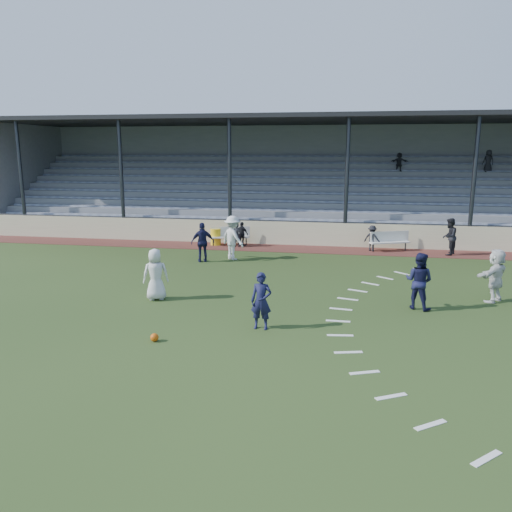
{
  "coord_description": "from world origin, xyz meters",
  "views": [
    {
      "loc": [
        2.88,
        -13.9,
        4.86
      ],
      "look_at": [
        0.0,
        2.5,
        1.3
      ],
      "focal_mm": 35.0,
      "sensor_mm": 36.0,
      "label": 1
    }
  ],
  "objects": [
    {
      "name": "ground",
      "position": [
        0.0,
        0.0,
        0.0
      ],
      "size": [
        90.0,
        90.0,
        0.0
      ],
      "primitive_type": "plane",
      "color": "#273B18",
      "rests_on": "ground"
    },
    {
      "name": "cinder_track",
      "position": [
        0.0,
        10.5,
        0.01
      ],
      "size": [
        34.0,
        2.0,
        0.02
      ],
      "primitive_type": "cube",
      "color": "#532621",
      "rests_on": "ground"
    },
    {
      "name": "retaining_wall",
      "position": [
        0.0,
        11.55,
        0.6
      ],
      "size": [
        34.0,
        0.18,
        1.2
      ],
      "primitive_type": "cube",
      "color": "beige",
      "rests_on": "ground"
    },
    {
      "name": "bench_left",
      "position": [
        -2.83,
        10.88,
        0.58
      ],
      "size": [
        2.04,
        0.94,
        0.95
      ],
      "rotation": [
        0.0,
        0.0,
        0.25
      ],
      "color": "silver",
      "rests_on": "cinder_track"
    },
    {
      "name": "bench_right",
      "position": [
        5.16,
        10.77,
        0.58
      ],
      "size": [
        2.0,
        1.2,
        0.95
      ],
      "rotation": [
        0.0,
        0.0,
        0.39
      ],
      "color": "silver",
      "rests_on": "cinder_track"
    },
    {
      "name": "trash_bin",
      "position": [
        -3.58,
        10.79,
        0.44
      ],
      "size": [
        0.53,
        0.53,
        0.84
      ],
      "primitive_type": "cylinder",
      "color": "yellow",
      "rests_on": "cinder_track"
    },
    {
      "name": "football",
      "position": [
        -1.81,
        -2.39,
        0.11
      ],
      "size": [
        0.22,
        0.22,
        0.22
      ],
      "primitive_type": "sphere",
      "color": "#C44F0B",
      "rests_on": "ground"
    },
    {
      "name": "player_white_lead",
      "position": [
        -3.11,
        1.14,
        0.85
      ],
      "size": [
        0.98,
        0.83,
        1.71
      ],
      "primitive_type": "imported",
      "rotation": [
        0.0,
        0.0,
        3.55
      ],
      "color": "silver",
      "rests_on": "ground"
    },
    {
      "name": "player_navy_lead",
      "position": [
        0.76,
        -0.98,
        0.8
      ],
      "size": [
        0.6,
        0.41,
        1.59
      ],
      "primitive_type": "imported",
      "rotation": [
        0.0,
        0.0,
        -0.05
      ],
      "color": "#151639",
      "rests_on": "ground"
    },
    {
      "name": "player_navy_mid",
      "position": [
        5.26,
        1.63,
        0.89
      ],
      "size": [
        1.08,
        1.0,
        1.78
      ],
      "primitive_type": "imported",
      "rotation": [
        0.0,
        0.0,
        2.66
      ],
      "color": "#151639",
      "rests_on": "ground"
    },
    {
      "name": "player_white_wing",
      "position": [
        -1.96,
        7.61,
        0.99
      ],
      "size": [
        1.46,
        1.36,
        1.98
      ],
      "primitive_type": "imported",
      "rotation": [
        0.0,
        0.0,
        2.48
      ],
      "color": "silver",
      "rests_on": "ground"
    },
    {
      "name": "player_navy_wing",
      "position": [
        -3.15,
        6.9,
        0.87
      ],
      "size": [
        1.11,
        0.79,
        1.74
      ],
      "primitive_type": "imported",
      "rotation": [
        0.0,
        0.0,
        3.54
      ],
      "color": "#151639",
      "rests_on": "ground"
    },
    {
      "name": "player_white_back",
      "position": [
        7.81,
        2.83,
        0.88
      ],
      "size": [
        1.45,
        1.57,
        1.75
      ],
      "primitive_type": "imported",
      "rotation": [
        0.0,
        0.0,
        4.01
      ],
      "color": "silver",
      "rests_on": "ground"
    },
    {
      "name": "official",
      "position": [
        7.8,
        10.23,
        0.88
      ],
      "size": [
        0.95,
        1.04,
        1.73
      ],
      "primitive_type": "imported",
      "rotation": [
        0.0,
        0.0,
        4.27
      ],
      "color": "black",
      "rests_on": "cinder_track"
    },
    {
      "name": "sub_left_near",
      "position": [
        -2.38,
        10.43,
        0.63
      ],
      "size": [
        0.48,
        0.35,
        1.21
      ],
      "primitive_type": "imported",
      "rotation": [
        0.0,
        0.0,
        2.99
      ],
      "color": "black",
      "rests_on": "cinder_track"
    },
    {
      "name": "sub_left_far",
      "position": [
        -2.16,
        10.7,
        0.64
      ],
      "size": [
        0.79,
        0.57,
        1.24
      ],
      "primitive_type": "imported",
      "rotation": [
        0.0,
        0.0,
        2.73
      ],
      "color": "black",
      "rests_on": "cinder_track"
    },
    {
      "name": "sub_right",
      "position": [
        4.32,
        10.63,
        0.64
      ],
      "size": [
        0.92,
        0.74,
        1.24
      ],
      "primitive_type": "imported",
      "rotation": [
        0.0,
        0.0,
        2.74
      ],
      "color": "black",
      "rests_on": "cinder_track"
    },
    {
      "name": "grandstand",
      "position": [
        0.01,
        16.26,
        2.2
      ],
      "size": [
        34.6,
        9.0,
        6.61
      ],
      "color": "gray",
      "rests_on": "ground"
    },
    {
      "name": "penalty_arc",
      "position": [
        4.12,
        0.0,
        0.01
      ],
      "size": [
        3.89,
        14.63,
        0.01
      ],
      "color": "white",
      "rests_on": "ground"
    }
  ]
}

